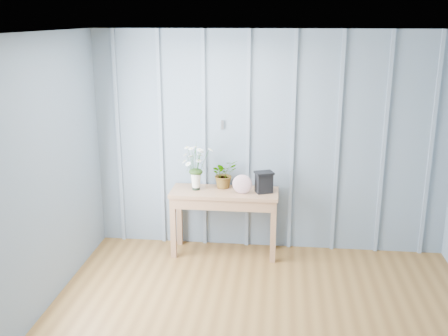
# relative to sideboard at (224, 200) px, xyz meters

# --- Properties ---
(room_shell) EXTENTS (4.00, 4.50, 2.50)m
(room_shell) POSITION_rel_sideboard_xyz_m (0.49, -1.08, 1.35)
(room_shell) COLOR gray
(room_shell) RESTS_ON ground
(sideboard) EXTENTS (1.20, 0.45, 0.75)m
(sideboard) POSITION_rel_sideboard_xyz_m (0.00, 0.00, 0.00)
(sideboard) COLOR #996A48
(sideboard) RESTS_ON ground
(daisy_vase) EXTENTS (0.38, 0.29, 0.54)m
(daisy_vase) POSITION_rel_sideboard_xyz_m (-0.32, 0.01, 0.45)
(daisy_vase) COLOR black
(daisy_vase) RESTS_ON sideboard
(spider_plant) EXTENTS (0.38, 0.38, 0.32)m
(spider_plant) POSITION_rel_sideboard_xyz_m (-0.02, 0.12, 0.28)
(spider_plant) COLOR #1C3611
(spider_plant) RESTS_ON sideboard
(felt_disc_vessel) EXTENTS (0.22, 0.07, 0.22)m
(felt_disc_vessel) POSITION_rel_sideboard_xyz_m (0.21, -0.08, 0.22)
(felt_disc_vessel) COLOR #8F4962
(felt_disc_vessel) RESTS_ON sideboard
(carved_box) EXTENTS (0.24, 0.21, 0.24)m
(carved_box) POSITION_rel_sideboard_xyz_m (0.44, -0.01, 0.24)
(carved_box) COLOR black
(carved_box) RESTS_ON sideboard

